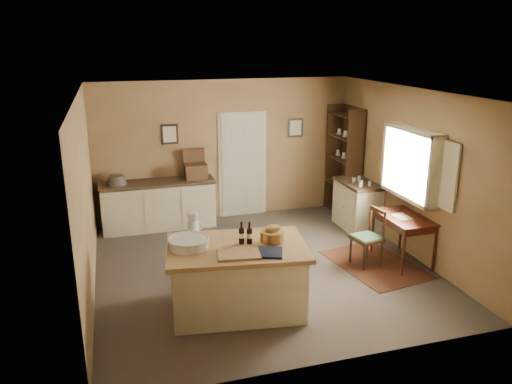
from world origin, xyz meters
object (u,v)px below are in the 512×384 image
work_island (237,276)px  writing_desk (404,222)px  sideboard (159,203)px  right_cabinet (357,205)px  shelving_unit (346,161)px  desk_chair (367,238)px

work_island → writing_desk: 2.98m
sideboard → writing_desk: bearing=-36.4°
work_island → right_cabinet: size_ratio=1.87×
sideboard → writing_desk: size_ratio=2.08×
right_cabinet → shelving_unit: shelving_unit is taller
shelving_unit → sideboard: bearing=176.8°
writing_desk → desk_chair: desk_chair is taller
sideboard → desk_chair: 3.89m
right_cabinet → shelving_unit: 1.07m
desk_chair → right_cabinet: bearing=57.5°
writing_desk → right_cabinet: size_ratio=0.98×
writing_desk → right_cabinet: bearing=90.0°
sideboard → work_island: bearing=-78.8°
writing_desk → right_cabinet: right_cabinet is taller
work_island → shelving_unit: bearing=53.6°
sideboard → right_cabinet: 3.70m
writing_desk → desk_chair: 0.65m
writing_desk → desk_chair: size_ratio=1.13×
writing_desk → shelving_unit: bearing=86.3°
writing_desk → shelving_unit: 2.44m
sideboard → writing_desk: sideboard is taller
work_island → desk_chair: 2.40m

